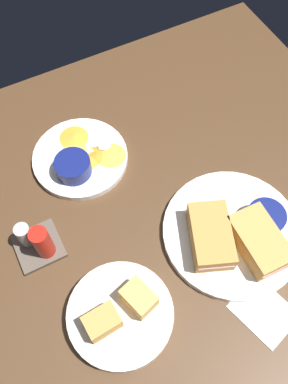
# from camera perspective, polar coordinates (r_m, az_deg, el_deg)

# --- Properties ---
(ground_plane) EXTENTS (1.10, 1.10, 0.03)m
(ground_plane) POSITION_cam_1_polar(r_m,az_deg,el_deg) (0.86, 3.63, -6.60)
(ground_plane) COLOR #4C331E
(plate_sandwich_main) EXTENTS (0.28, 0.28, 0.02)m
(plate_sandwich_main) POSITION_cam_1_polar(r_m,az_deg,el_deg) (0.86, 12.19, -5.55)
(plate_sandwich_main) COLOR white
(plate_sandwich_main) RESTS_ON ground_plane
(sandwich_half_near) EXTENTS (0.15, 0.12, 0.05)m
(sandwich_half_near) POSITION_cam_1_polar(r_m,az_deg,el_deg) (0.81, 9.32, -6.11)
(sandwich_half_near) COLOR #C68C42
(sandwich_half_near) RESTS_ON plate_sandwich_main
(sandwich_half_far) EXTENTS (0.13, 0.08, 0.05)m
(sandwich_half_far) POSITION_cam_1_polar(r_m,az_deg,el_deg) (0.83, 15.79, -6.64)
(sandwich_half_far) COLOR tan
(sandwich_half_far) RESTS_ON plate_sandwich_main
(ramekin_dark_sauce) EXTENTS (0.08, 0.08, 0.04)m
(ramekin_dark_sauce) POSITION_cam_1_polar(r_m,az_deg,el_deg) (0.85, 16.55, -3.64)
(ramekin_dark_sauce) COLOR navy
(ramekin_dark_sauce) RESTS_ON plate_sandwich_main
(spoon_by_dark_ramekin) EXTENTS (0.03, 0.10, 0.01)m
(spoon_by_dark_ramekin) POSITION_cam_1_polar(r_m,az_deg,el_deg) (0.85, 12.75, -5.48)
(spoon_by_dark_ramekin) COLOR silver
(spoon_by_dark_ramekin) RESTS_ON plate_sandwich_main
(plate_chips_companion) EXTENTS (0.21, 0.21, 0.02)m
(plate_chips_companion) POSITION_cam_1_polar(r_m,az_deg,el_deg) (0.94, -8.91, 4.76)
(plate_chips_companion) COLOR white
(plate_chips_companion) RESTS_ON ground_plane
(ramekin_light_gravy) EXTENTS (0.08, 0.08, 0.04)m
(ramekin_light_gravy) POSITION_cam_1_polar(r_m,az_deg,el_deg) (0.89, -9.93, 3.57)
(ramekin_light_gravy) COLOR navy
(ramekin_light_gravy) RESTS_ON plate_chips_companion
(spoon_by_gravy_ramekin) EXTENTS (0.02, 0.10, 0.01)m
(spoon_by_gravy_ramekin) POSITION_cam_1_polar(r_m,az_deg,el_deg) (0.93, -6.31, 6.14)
(spoon_by_gravy_ramekin) COLOR silver
(spoon_by_gravy_ramekin) RESTS_ON plate_chips_companion
(plantain_chip_scatter) EXTENTS (0.17, 0.15, 0.01)m
(plantain_chip_scatter) POSITION_cam_1_polar(r_m,az_deg,el_deg) (0.93, -7.72, 5.90)
(plantain_chip_scatter) COLOR gold
(plantain_chip_scatter) RESTS_ON plate_chips_companion
(bread_basket_rear) EXTENTS (0.20, 0.20, 0.07)m
(bread_basket_rear) POSITION_cam_1_polar(r_m,az_deg,el_deg) (0.78, -3.30, -16.72)
(bread_basket_rear) COLOR silver
(bread_basket_rear) RESTS_ON ground_plane
(condiment_caddy) EXTENTS (0.09, 0.09, 0.10)m
(condiment_caddy) POSITION_cam_1_polar(r_m,az_deg,el_deg) (0.83, -14.73, -6.81)
(condiment_caddy) COLOR brown
(condiment_caddy) RESTS_ON ground_plane
(paper_napkin_folded) EXTENTS (0.13, 0.12, 0.00)m
(paper_napkin_folded) POSITION_cam_1_polar(r_m,az_deg,el_deg) (0.83, 16.48, -15.71)
(paper_napkin_folded) COLOR white
(paper_napkin_folded) RESTS_ON ground_plane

